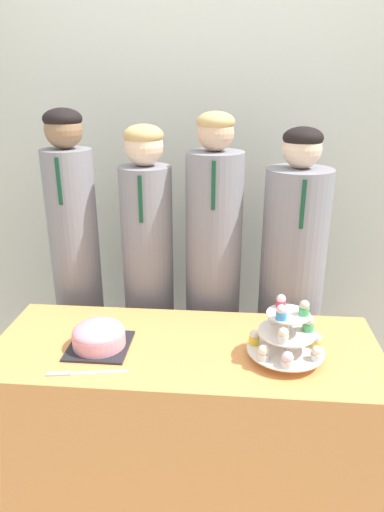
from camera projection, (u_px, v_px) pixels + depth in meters
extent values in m
cube|color=silver|center=(204.00, 159.00, 2.67)|extent=(9.00, 0.06, 2.70)
cube|color=#EF9951|center=(186.00, 420.00, 2.01)|extent=(1.59, 0.62, 0.76)
cube|color=#232328|center=(100.00, 346.00, 1.86)|extent=(0.24, 0.24, 0.01)
cylinder|color=pink|center=(99.00, 338.00, 1.85)|extent=(0.21, 0.21, 0.06)
ellipsoid|color=pink|center=(98.00, 331.00, 1.84)|extent=(0.21, 0.21, 0.07)
cube|color=silver|center=(100.00, 372.00, 1.69)|extent=(0.21, 0.05, 0.00)
cube|color=#B2B2B7|center=(59.00, 374.00, 1.68)|extent=(0.09, 0.04, 0.01)
cylinder|color=silver|center=(286.00, 336.00, 1.75)|extent=(0.02, 0.02, 0.19)
cylinder|color=silver|center=(285.00, 349.00, 1.78)|extent=(0.30, 0.30, 0.01)
cylinder|color=silver|center=(287.00, 332.00, 1.75)|extent=(0.22, 0.22, 0.01)
cylinder|color=silver|center=(288.00, 314.00, 1.72)|extent=(0.16, 0.16, 0.01)
cylinder|color=pink|center=(267.00, 331.00, 1.87)|extent=(0.05, 0.05, 0.03)
sphere|color=beige|center=(268.00, 326.00, 1.86)|extent=(0.04, 0.04, 0.04)
cylinder|color=yellow|center=(254.00, 340.00, 1.80)|extent=(0.04, 0.04, 0.03)
sphere|color=#F4E5C6|center=(254.00, 334.00, 1.79)|extent=(0.04, 0.04, 0.04)
cylinder|color=white|center=(263.00, 356.00, 1.70)|extent=(0.04, 0.04, 0.03)
sphere|color=#F4E5C6|center=(264.00, 350.00, 1.69)|extent=(0.04, 0.04, 0.04)
cylinder|color=white|center=(287.00, 363.00, 1.66)|extent=(0.05, 0.05, 0.03)
sphere|color=silver|center=(288.00, 357.00, 1.65)|extent=(0.04, 0.04, 0.04)
cylinder|color=white|center=(316.00, 356.00, 1.70)|extent=(0.04, 0.04, 0.03)
sphere|color=#F4E5C6|center=(317.00, 351.00, 1.69)|extent=(0.04, 0.04, 0.04)
cylinder|color=yellow|center=(316.00, 344.00, 1.78)|extent=(0.04, 0.04, 0.03)
sphere|color=silver|center=(317.00, 338.00, 1.78)|extent=(0.04, 0.04, 0.04)
cylinder|color=white|center=(299.00, 332.00, 1.86)|extent=(0.04, 0.04, 0.03)
sphere|color=#F4E5C6|center=(300.00, 326.00, 1.85)|extent=(0.04, 0.04, 0.04)
cylinder|color=white|center=(274.00, 319.00, 1.81)|extent=(0.05, 0.05, 0.03)
sphere|color=silver|center=(274.00, 313.00, 1.80)|extent=(0.04, 0.04, 0.04)
cylinder|color=white|center=(283.00, 339.00, 1.67)|extent=(0.04, 0.04, 0.03)
sphere|color=#F4E5C6|center=(283.00, 332.00, 1.66)|extent=(0.04, 0.04, 0.04)
cylinder|color=#4CB766|center=(308.00, 327.00, 1.75)|extent=(0.04, 0.04, 0.03)
sphere|color=beige|center=(309.00, 320.00, 1.74)|extent=(0.04, 0.04, 0.04)
cylinder|color=#3893DB|center=(281.00, 316.00, 1.67)|extent=(0.04, 0.04, 0.03)
sphere|color=silver|center=(282.00, 310.00, 1.67)|extent=(0.04, 0.04, 0.04)
cylinder|color=#4CB766|center=(304.00, 311.00, 1.71)|extent=(0.04, 0.04, 0.03)
sphere|color=beige|center=(305.00, 305.00, 1.70)|extent=(0.04, 0.04, 0.04)
cylinder|color=#E5333D|center=(281.00, 304.00, 1.77)|extent=(0.04, 0.04, 0.02)
sphere|color=silver|center=(281.00, 299.00, 1.76)|extent=(0.04, 0.04, 0.04)
cylinder|color=gray|center=(79.00, 290.00, 2.43)|extent=(0.25, 0.25, 1.47)
sphere|color=#8E6B4C|center=(63.00, 130.00, 2.13)|extent=(0.18, 0.18, 0.18)
ellipsoid|color=black|center=(62.00, 119.00, 2.11)|extent=(0.18, 0.18, 0.10)
cube|color=#14472D|center=(59.00, 182.00, 2.09)|extent=(0.02, 0.01, 0.22)
cylinder|color=gray|center=(149.00, 299.00, 2.41)|extent=(0.26, 0.26, 1.40)
sphere|color=beige|center=(144.00, 146.00, 2.13)|extent=(0.18, 0.18, 0.18)
ellipsoid|color=tan|center=(143.00, 135.00, 2.11)|extent=(0.19, 0.19, 0.10)
cube|color=#14472D|center=(140.00, 199.00, 2.08)|extent=(0.02, 0.01, 0.22)
cylinder|color=gray|center=(213.00, 295.00, 2.37)|extent=(0.28, 0.28, 1.47)
sphere|color=#D6AD89|center=(216.00, 132.00, 2.08)|extent=(0.17, 0.17, 0.17)
ellipsoid|color=tan|center=(216.00, 122.00, 2.06)|extent=(0.17, 0.17, 0.09)
cube|color=#14472D|center=(213.00, 186.00, 2.02)|extent=(0.02, 0.01, 0.22)
cylinder|color=gray|center=(289.00, 304.00, 2.35)|extent=(0.32, 0.32, 1.40)
sphere|color=beige|center=(302.00, 149.00, 2.07)|extent=(0.18, 0.18, 0.18)
ellipsoid|color=black|center=(303.00, 138.00, 2.05)|extent=(0.18, 0.18, 0.10)
cube|color=#14472D|center=(303.00, 205.00, 2.00)|extent=(0.02, 0.01, 0.22)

